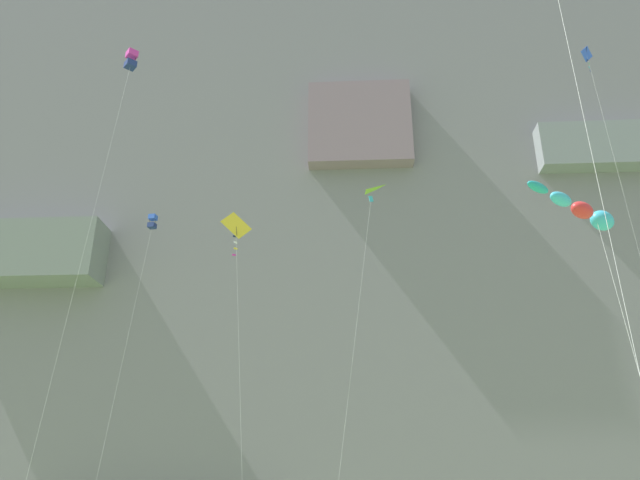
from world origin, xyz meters
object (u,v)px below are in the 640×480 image
Objects in this scene: kite_box_mid_right at (152,224)px; kite_delta_high_center at (366,203)px; kite_diamond_upper_left at (594,82)px; kite_diamond_far_left at (236,231)px; kite_box_upper_mid at (131,61)px; kite_windsock_mid_center at (584,212)px.

kite_delta_high_center is at bearing -16.72° from kite_box_mid_right.
kite_diamond_upper_left is at bearing -2.43° from kite_delta_high_center.
kite_diamond_far_left is 0.91× the size of kite_box_mid_right.
kite_windsock_mid_center is at bearing -39.33° from kite_box_upper_mid.
kite_diamond_far_left is (8.18, 2.53, -12.91)m from kite_box_upper_mid.
kite_box_mid_right is at bearing 148.50° from kite_diamond_far_left.
kite_delta_high_center is 1.05× the size of kite_diamond_far_left.
kite_diamond_upper_left is at bearing 2.55° from kite_box_upper_mid.
kite_box_mid_right reaches higher than kite_delta_high_center.
kite_box_mid_right is 0.68× the size of kite_diamond_upper_left.
kite_delta_high_center is 0.95× the size of kite_box_mid_right.
kite_windsock_mid_center is at bearing -74.58° from kite_delta_high_center.
kite_box_mid_right is at bearing 170.27° from kite_diamond_upper_left.
kite_delta_high_center is (-5.84, 21.15, 10.76)m from kite_windsock_mid_center.
kite_diamond_far_left is at bearing -31.50° from kite_box_mid_right.
kite_windsock_mid_center is 27.62m from kite_diamond_far_left.
kite_delta_high_center reaches higher than kite_windsock_mid_center.
kite_delta_high_center is 17.63m from kite_box_mid_right.
kite_box_upper_mid is 0.99× the size of kite_diamond_upper_left.
kite_box_upper_mid is at bearing -172.62° from kite_delta_high_center.
kite_diamond_far_left is 9.56m from kite_box_mid_right.
kite_diamond_upper_left is at bearing -9.73° from kite_box_mid_right.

